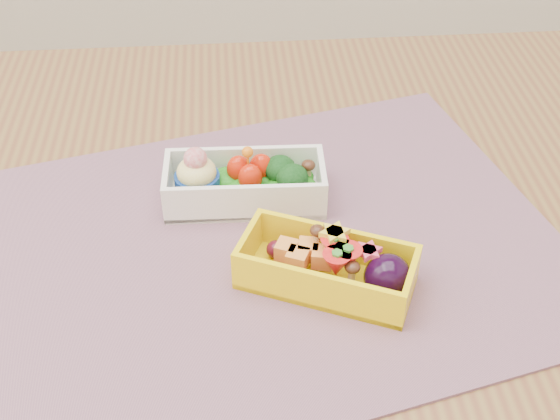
{
  "coord_description": "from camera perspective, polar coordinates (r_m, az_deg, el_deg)",
  "views": [
    {
      "loc": [
        -0.04,
        -0.5,
        1.21
      ],
      "look_at": [
        -0.0,
        0.0,
        0.79
      ],
      "focal_mm": 48.21,
      "sensor_mm": 36.0,
      "label": 1
    }
  ],
  "objects": [
    {
      "name": "bento_yellow",
      "position": [
        0.63,
        3.85,
        -4.3
      ],
      "size": [
        0.16,
        0.12,
        0.05
      ],
      "rotation": [
        0.0,
        0.0,
        -0.42
      ],
      "color": "yellow",
      "rests_on": "placemat"
    },
    {
      "name": "placemat",
      "position": [
        0.67,
        -0.6,
        -2.83
      ],
      "size": [
        0.59,
        0.5,
        0.0
      ],
      "primitive_type": "cube",
      "rotation": [
        0.0,
        0.0,
        0.24
      ],
      "color": "#8A5F65",
      "rests_on": "table"
    },
    {
      "name": "bento_white",
      "position": [
        0.71,
        -2.75,
        2.07
      ],
      "size": [
        0.15,
        0.07,
        0.06
      ],
      "rotation": [
        0.0,
        0.0,
        -0.03
      ],
      "color": "white",
      "rests_on": "placemat"
    },
    {
      "name": "table",
      "position": [
        0.75,
        0.18,
        -8.43
      ],
      "size": [
        1.2,
        0.8,
        0.75
      ],
      "color": "brown",
      "rests_on": "ground"
    }
  ]
}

